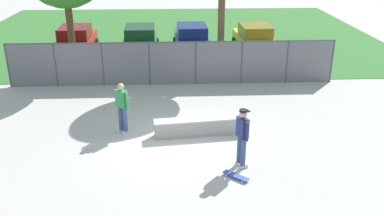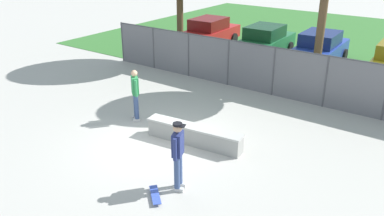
% 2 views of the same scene
% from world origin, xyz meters
% --- Properties ---
extents(ground_plane, '(80.00, 80.00, 0.00)m').
position_xyz_m(ground_plane, '(0.00, 0.00, 0.00)').
color(ground_plane, '#ADAAA3').
extents(grass_strip, '(26.61, 20.00, 0.02)m').
position_xyz_m(grass_strip, '(0.00, 16.09, 0.01)').
color(grass_strip, '#336B2D').
rests_on(grass_strip, ground).
extents(concrete_ledge, '(3.18, 0.83, 0.60)m').
position_xyz_m(concrete_ledge, '(0.90, 0.56, 0.30)').
color(concrete_ledge, '#999993').
rests_on(concrete_ledge, ground).
extents(skateboarder, '(0.39, 0.57, 1.84)m').
position_xyz_m(skateboarder, '(1.98, -1.64, 1.03)').
color(skateboarder, beige).
rests_on(skateboarder, ground).
extents(skateboard, '(0.73, 0.68, 0.09)m').
position_xyz_m(skateboard, '(1.74, -2.27, 0.07)').
color(skateboard, '#334CB2').
rests_on(skateboard, ground).
extents(chainlink_fence, '(14.68, 0.07, 2.00)m').
position_xyz_m(chainlink_fence, '(0.00, 5.79, 1.07)').
color(chainlink_fence, '#4C4C51').
rests_on(chainlink_fence, ground).
extents(car_red, '(2.12, 4.26, 1.66)m').
position_xyz_m(car_red, '(-5.37, 10.94, 0.84)').
color(car_red, '#B21E1E').
rests_on(car_red, ground).
extents(car_green, '(2.12, 4.26, 1.66)m').
position_xyz_m(car_green, '(-1.78, 10.85, 0.84)').
color(car_green, '#1E6638').
rests_on(car_green, ground).
extents(car_blue, '(2.12, 4.26, 1.66)m').
position_xyz_m(car_blue, '(1.11, 11.05, 0.84)').
color(car_blue, '#233D9E').
rests_on(car_blue, ground).
extents(bystander, '(0.48, 0.44, 1.82)m').
position_xyz_m(bystander, '(-1.74, 0.82, 1.01)').
color(bystander, beige).
rests_on(bystander, ground).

